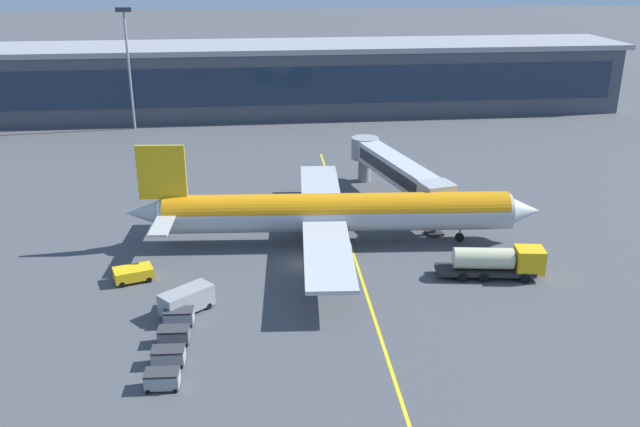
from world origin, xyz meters
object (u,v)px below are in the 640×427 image
(main_airliner, at_px, (334,212))
(pushback_tug, at_px, (132,273))
(baggage_cart_4, at_px, (183,299))
(baggage_cart_0, at_px, (162,379))
(baggage_cart_1, at_px, (168,356))
(baggage_cart_2, at_px, (174,335))
(baggage_cart_3, at_px, (179,316))
(crew_van, at_px, (186,300))
(fuel_tanker, at_px, (497,262))

(main_airliner, bearing_deg, pushback_tug, -161.49)
(baggage_cart_4, bearing_deg, pushback_tug, 132.14)
(baggage_cart_0, height_order, baggage_cart_1, same)
(main_airliner, distance_m, baggage_cart_2, 25.86)
(baggage_cart_0, bearing_deg, baggage_cart_1, 87.04)
(baggage_cart_3, bearing_deg, baggage_cart_0, -92.96)
(main_airliner, xyz_separation_m, baggage_cart_4, (-16.07, -13.37, -3.02))
(main_airliner, distance_m, pushback_tug, 22.99)
(baggage_cart_1, xyz_separation_m, baggage_cart_4, (0.50, 9.59, 0.00))
(crew_van, bearing_deg, baggage_cart_0, -94.77)
(crew_van, xyz_separation_m, baggage_cart_4, (-0.32, 1.09, -0.53))
(main_airliner, xyz_separation_m, baggage_cart_0, (-16.73, -26.15, -3.02))
(crew_van, distance_m, baggage_cart_4, 1.25)
(baggage_cart_0, bearing_deg, crew_van, 85.23)
(baggage_cart_2, bearing_deg, pushback_tug, 112.62)
(baggage_cart_3, bearing_deg, pushback_tug, 119.99)
(baggage_cart_0, relative_size, baggage_cart_1, 1.00)
(pushback_tug, relative_size, baggage_cart_1, 1.58)
(main_airliner, xyz_separation_m, pushback_tug, (-21.62, -7.24, -2.95))
(baggage_cart_0, xyz_separation_m, baggage_cart_3, (0.50, 9.59, 0.00))
(fuel_tanker, xyz_separation_m, baggage_cart_3, (-31.63, -6.01, -0.96))
(baggage_cart_2, relative_size, baggage_cart_4, 1.00)
(pushback_tug, distance_m, baggage_cart_2, 13.57)
(main_airliner, height_order, baggage_cart_0, main_airliner)
(baggage_cart_4, bearing_deg, baggage_cart_1, -92.96)
(main_airliner, distance_m, baggage_cart_4, 21.12)
(baggage_cart_0, distance_m, baggage_cart_4, 12.80)
(baggage_cart_3, bearing_deg, baggage_cart_1, -92.96)
(baggage_cart_0, height_order, baggage_cart_4, same)
(pushback_tug, bearing_deg, fuel_tanker, -5.13)
(baggage_cart_2, bearing_deg, baggage_cart_1, -92.96)
(crew_van, distance_m, pushback_tug, 9.32)
(baggage_cart_2, bearing_deg, fuel_tanker, 16.14)
(main_airliner, relative_size, baggage_cart_2, 17.34)
(baggage_cart_0, bearing_deg, main_airliner, 57.39)
(main_airliner, relative_size, baggage_cart_3, 17.34)
(baggage_cart_4, bearing_deg, baggage_cart_0, -92.96)
(baggage_cart_0, bearing_deg, baggage_cart_3, 87.04)
(crew_van, xyz_separation_m, baggage_cart_2, (-0.65, -5.30, -0.53))
(fuel_tanker, relative_size, baggage_cart_1, 4.05)
(crew_van, height_order, baggage_cart_2, crew_van)
(baggage_cart_3, bearing_deg, baggage_cart_2, -92.96)
(pushback_tug, distance_m, baggage_cart_1, 16.51)
(main_airliner, bearing_deg, baggage_cart_4, -140.24)
(baggage_cart_1, bearing_deg, crew_van, 84.55)
(baggage_cart_1, relative_size, baggage_cart_4, 1.00)
(pushback_tug, height_order, baggage_cart_4, baggage_cart_4)
(main_airliner, height_order, baggage_cart_4, main_airliner)
(crew_van, bearing_deg, baggage_cart_3, -102.86)
(baggage_cart_0, distance_m, baggage_cart_1, 3.20)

